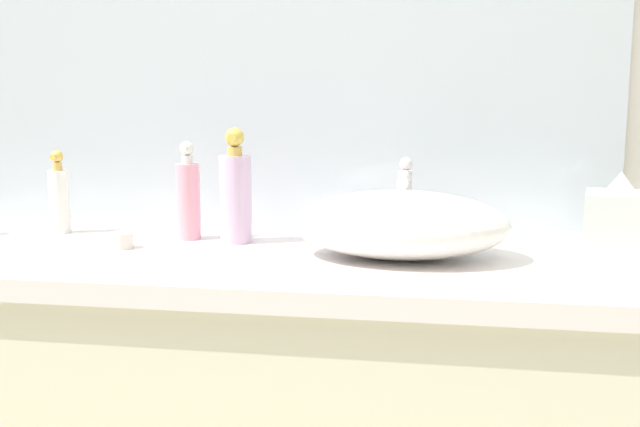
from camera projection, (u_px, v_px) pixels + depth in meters
The scene contains 8 objects.
bathroom_wall_rear at pixel (251, 41), 1.76m from camera, with size 6.00×0.06×2.60m, color silver.
sink_basin at pixel (400, 224), 1.42m from camera, with size 0.41×0.26×0.13m, color white.
faucet at pixel (405, 193), 1.55m from camera, with size 0.03×0.15×0.17m.
soap_dispenser at pixel (188, 197), 1.59m from camera, with size 0.05×0.05×0.21m.
perfume_bottle at pixel (236, 194), 1.55m from camera, with size 0.07×0.07×0.24m.
spray_can at pixel (59, 198), 1.66m from camera, with size 0.04×0.04×0.18m.
tissue_box at pixel (619, 219), 1.45m from camera, with size 0.15×0.15×0.16m.
candle_jar at pixel (122, 240), 1.51m from camera, with size 0.05×0.05×0.03m, color silver.
Camera 1 is at (0.45, -1.02, 1.19)m, focal length 42.64 mm.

